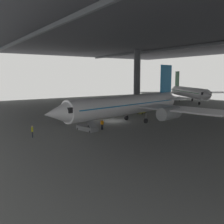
# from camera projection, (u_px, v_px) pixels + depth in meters

# --- Properties ---
(ground_plane) EXTENTS (110.00, 110.00, 0.00)m
(ground_plane) POSITION_uv_depth(u_px,v_px,m) (113.00, 121.00, 47.96)
(ground_plane) COLOR slate
(hangar_structure) EXTENTS (121.00, 99.00, 17.91)m
(hangar_structure) POSITION_uv_depth(u_px,v_px,m) (166.00, 34.00, 53.26)
(hangar_structure) COLOR #4C4F54
(hangar_structure) RESTS_ON ground_plane
(airplane_main) EXTENTS (33.00, 33.73, 10.72)m
(airplane_main) POSITION_uv_depth(u_px,v_px,m) (129.00, 105.00, 45.34)
(airplane_main) COLOR white
(airplane_main) RESTS_ON ground_plane
(boarding_stairs) EXTENTS (4.24, 2.18, 4.50)m
(boarding_stairs) POSITION_uv_depth(u_px,v_px,m) (87.00, 126.00, 39.46)
(boarding_stairs) COLOR slate
(boarding_stairs) RESTS_ON ground_plane
(crew_worker_near_nose) EXTENTS (0.52, 0.34, 1.67)m
(crew_worker_near_nose) POSITION_uv_depth(u_px,v_px,m) (32.00, 131.00, 34.81)
(crew_worker_near_nose) COLOR #232838
(crew_worker_near_nose) RESTS_ON ground_plane
(crew_worker_by_stairs) EXTENTS (0.46, 0.39, 1.63)m
(crew_worker_by_stairs) POSITION_uv_depth(u_px,v_px,m) (102.00, 124.00, 40.01)
(crew_worker_by_stairs) COLOR #232838
(crew_worker_by_stairs) RESTS_ON ground_plane
(airplane_distant) EXTENTS (29.24, 29.55, 10.18)m
(airplane_distant) POSITION_uv_depth(u_px,v_px,m) (188.00, 92.00, 82.90)
(airplane_distant) COLOR white
(airplane_distant) RESTS_ON ground_plane
(baggage_tug) EXTENTS (2.05, 2.50, 0.90)m
(baggage_tug) POSITION_uv_depth(u_px,v_px,m) (142.00, 112.00, 56.85)
(baggage_tug) COLOR yellow
(baggage_tug) RESTS_ON ground_plane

